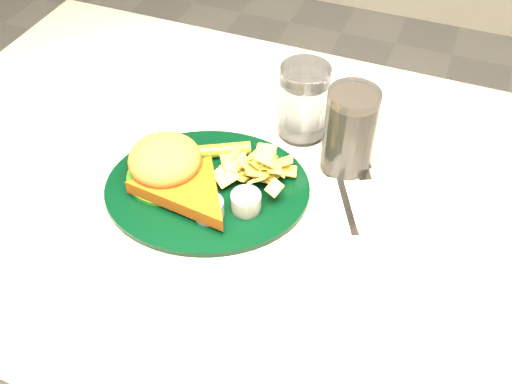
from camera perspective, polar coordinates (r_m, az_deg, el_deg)
table at (r=1.18m, az=-0.85°, el=-12.11°), size 1.20×0.80×0.75m
dinner_plate at (r=0.85m, az=-4.99°, el=1.82°), size 0.38×0.35×0.07m
water_glass at (r=0.94m, az=4.77°, el=9.01°), size 0.11×0.11×0.13m
cola_glass at (r=0.88m, az=9.30°, el=5.99°), size 0.10×0.10×0.14m
fork_napkin at (r=0.86m, az=9.22°, el=-0.94°), size 0.18×0.19×0.01m
ramekin at (r=1.05m, az=-11.43°, el=9.11°), size 0.05×0.05×0.03m
wrapped_straw at (r=1.07m, az=-4.06°, el=10.03°), size 0.22×0.09×0.01m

